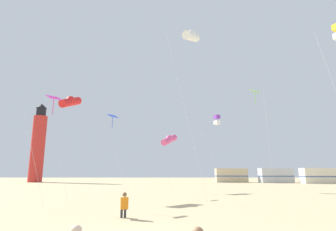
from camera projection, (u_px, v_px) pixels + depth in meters
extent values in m
sphere|color=beige|center=(77.00, 231.00, 4.81)|extent=(0.20, 0.20, 0.20)
cube|color=orange|center=(125.00, 203.00, 12.48)|extent=(0.38, 0.30, 0.52)
sphere|color=brown|center=(126.00, 194.00, 12.56)|extent=(0.20, 0.20, 0.20)
cylinder|color=#2D2D38|center=(127.00, 208.00, 12.62)|extent=(0.22, 0.38, 0.13)
cylinder|color=#2D2D38|center=(126.00, 213.00, 12.73)|extent=(0.11, 0.11, 0.42)
cylinder|color=#2D2D38|center=(123.00, 208.00, 12.58)|extent=(0.22, 0.38, 0.13)
cylinder|color=#2D2D38|center=(123.00, 213.00, 12.69)|extent=(0.11, 0.11, 0.42)
cylinder|color=silver|center=(186.00, 110.00, 19.62)|extent=(2.80, 1.36, 12.82)
cylinder|color=white|center=(192.00, 36.00, 22.27)|extent=(1.72, 2.55, 1.48)
sphere|color=white|center=(192.00, 35.00, 22.30)|extent=(0.76, 0.76, 0.76)
cylinder|color=silver|center=(164.00, 165.00, 29.13)|extent=(2.14, 1.36, 5.58)
cylinder|color=#E54C8C|center=(170.00, 140.00, 30.74)|extent=(1.93, 2.48, 1.48)
sphere|color=#E54C8C|center=(170.00, 139.00, 30.77)|extent=(0.76, 0.76, 0.76)
cylinder|color=silver|center=(211.00, 153.00, 31.23)|extent=(3.06, 2.33, 8.32)
cube|color=purple|center=(218.00, 117.00, 33.62)|extent=(0.82, 0.82, 0.44)
cube|color=white|center=(218.00, 123.00, 33.48)|extent=(0.82, 0.82, 0.44)
cylinder|color=silver|center=(116.00, 154.00, 24.53)|extent=(2.67, 1.33, 7.37)
cube|color=blue|center=(114.00, 116.00, 26.58)|extent=(1.22, 1.22, 0.40)
cylinder|color=blue|center=(113.00, 123.00, 26.45)|extent=(0.04, 0.04, 1.10)
cylinder|color=silver|center=(57.00, 147.00, 21.79)|extent=(2.74, 0.76, 8.02)
cylinder|color=red|center=(71.00, 102.00, 23.92)|extent=(1.33, 2.59, 1.48)
sphere|color=red|center=(72.00, 100.00, 23.95)|extent=(0.76, 0.76, 0.76)
cylinder|color=silver|center=(32.00, 148.00, 16.84)|extent=(2.74, 1.10, 7.07)
cube|color=#D826A5|center=(55.00, 98.00, 18.88)|extent=(1.22, 1.22, 0.40)
cylinder|color=#D826A5|center=(54.00, 107.00, 18.75)|extent=(0.04, 0.04, 1.10)
cylinder|color=silver|center=(270.00, 142.00, 23.22)|extent=(0.89, 1.54, 9.14)
cube|color=#72D12D|center=(256.00, 91.00, 24.57)|extent=(1.22, 1.22, 0.40)
cylinder|color=#72D12D|center=(256.00, 98.00, 24.44)|extent=(0.04, 0.04, 1.10)
cylinder|color=red|center=(39.00, 148.00, 58.71)|extent=(2.80, 2.80, 14.00)
cylinder|color=black|center=(42.00, 112.00, 60.30)|extent=(2.00, 2.00, 1.80)
cone|color=black|center=(43.00, 106.00, 60.59)|extent=(2.20, 2.20, 1.00)
cube|color=#C6B28C|center=(232.00, 175.00, 56.64)|extent=(6.42, 2.37, 2.80)
cube|color=#4C608C|center=(232.00, 176.00, 56.61)|extent=(6.47, 2.41, 0.24)
cube|color=#B7BABF|center=(277.00, 175.00, 54.53)|extent=(6.51, 2.64, 2.80)
cube|color=#4C608C|center=(277.00, 176.00, 54.50)|extent=(6.56, 2.68, 0.24)
cube|color=beige|center=(320.00, 176.00, 50.99)|extent=(6.46, 2.48, 2.80)
cube|color=#4C608C|center=(320.00, 176.00, 50.96)|extent=(6.50, 2.52, 0.24)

